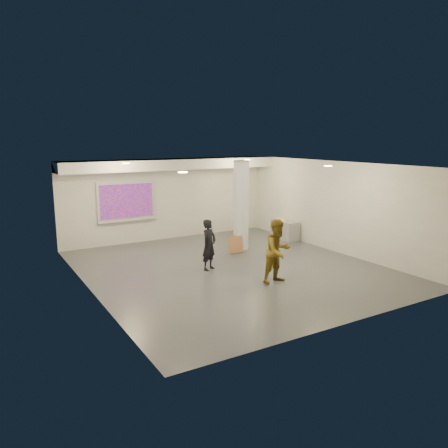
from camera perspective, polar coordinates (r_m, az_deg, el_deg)
floor at (r=12.79m, az=0.92°, el=-5.80°), size 8.00×9.00×0.01m
ceiling at (r=12.25m, az=0.96°, el=7.74°), size 8.00×9.00×0.01m
wall_back at (r=16.39m, az=-7.34°, el=3.26°), size 8.00×0.01×3.00m
wall_front at (r=9.00m, az=16.15°, el=-3.66°), size 8.00×0.01×3.00m
wall_left at (r=10.92m, az=-17.24°, el=-1.15°), size 0.01×9.00×3.00m
wall_right at (r=14.89m, az=14.18°, el=2.21°), size 0.01×9.00×3.00m
soffit_band at (r=15.75m, az=-6.66°, el=7.78°), size 8.00×1.10×0.36m
downlight_nw at (r=13.60m, az=-12.70°, el=7.73°), size 0.22×0.22×0.02m
downlight_ne at (r=15.54m, az=3.06°, el=8.39°), size 0.22×0.22×0.02m
downlight_sw at (r=9.89m, az=-5.40°, el=6.74°), size 0.22×0.22×0.02m
downlight_se at (r=12.42m, az=13.44°, el=7.39°), size 0.22×0.22×0.02m
column at (r=14.72m, az=2.24°, el=2.45°), size 0.52×0.52×3.00m
projection_screen at (r=15.78m, az=-12.62°, el=2.87°), size 2.10×0.13×1.42m
credenza at (r=16.53m, az=7.93°, el=-0.74°), size 0.54×1.21×0.69m
papers_stack at (r=16.60m, az=7.60°, el=0.57°), size 0.34×0.38×0.02m
postit_pad at (r=16.70m, az=7.50°, el=0.65°), size 0.23×0.30×0.03m
cardboard_back at (r=14.80m, az=1.88°, el=-2.39°), size 0.50×0.22×0.52m
cardboard_front at (r=14.39m, az=1.54°, el=-2.72°), size 0.52×0.23×0.56m
woman at (r=12.48m, az=-1.97°, el=-2.74°), size 0.64×0.55×1.47m
man at (r=11.44m, az=7.06°, el=-3.55°), size 0.88×0.72×1.69m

